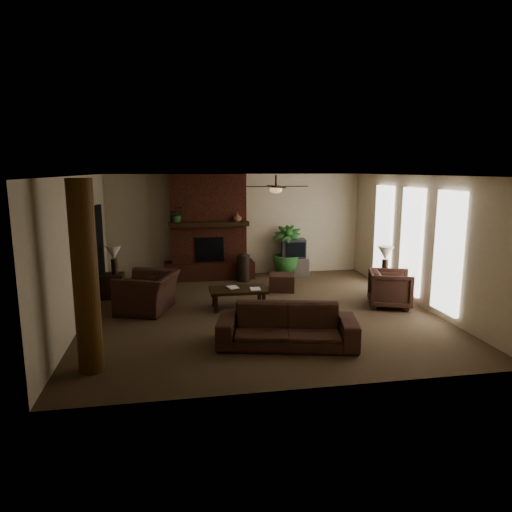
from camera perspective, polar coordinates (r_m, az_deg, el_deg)
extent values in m
plane|color=brown|center=(9.64, 0.42, -6.88)|extent=(7.00, 7.00, 0.00)
plane|color=silver|center=(9.19, 0.44, 10.01)|extent=(7.00, 7.00, 0.00)
plane|color=#C3B18D|center=(12.74, -2.43, 3.88)|extent=(7.00, 0.00, 7.00)
plane|color=#C3B18D|center=(5.98, 6.53, -4.03)|extent=(7.00, 0.00, 7.00)
plane|color=#C3B18D|center=(9.34, -21.19, 0.66)|extent=(0.00, 7.00, 7.00)
plane|color=#C3B18D|center=(10.52, 19.54, 1.82)|extent=(0.00, 7.00, 7.00)
cube|color=#532316|center=(12.41, -5.95, 3.65)|extent=(2.00, 0.50, 2.80)
cube|color=#532316|center=(12.51, -5.81, -1.75)|extent=(2.40, 0.70, 0.45)
cube|color=black|center=(12.24, -5.81, 0.81)|extent=(0.75, 0.04, 0.65)
cube|color=black|center=(12.12, -5.86, 3.96)|extent=(2.10, 0.28, 0.12)
cube|color=white|center=(11.91, 15.55, 2.78)|extent=(0.08, 0.85, 2.35)
cube|color=white|center=(10.67, 18.77, 1.72)|extent=(0.08, 0.85, 2.35)
cube|color=white|center=(9.49, 22.79, 0.39)|extent=(0.08, 0.85, 2.35)
cylinder|color=#573715|center=(6.93, -20.45, -2.59)|extent=(0.36, 0.36, 2.80)
cube|color=black|center=(11.14, -19.03, 0.49)|extent=(0.10, 1.00, 2.10)
cylinder|color=#302115|center=(9.56, 2.50, 9.31)|extent=(0.04, 0.04, 0.24)
cylinder|color=#302115|center=(9.57, 2.49, 8.59)|extent=(0.20, 0.20, 0.06)
ellipsoid|color=#F2BF72|center=(9.57, 2.49, 8.23)|extent=(0.26, 0.26, 0.14)
cube|color=black|center=(9.66, 4.84, 8.64)|extent=(0.55, 0.12, 0.01)
cube|color=black|center=(9.49, 0.11, 8.64)|extent=(0.55, 0.12, 0.01)
cube|color=black|center=(9.96, 1.99, 8.73)|extent=(0.12, 0.55, 0.01)
cube|color=black|center=(9.18, 3.04, 8.56)|extent=(0.12, 0.55, 0.01)
imported|color=#3D241A|center=(7.73, 3.91, -7.88)|extent=(2.40, 1.18, 0.90)
imported|color=#3D241A|center=(9.78, -13.38, -3.67)|extent=(1.15, 1.41, 1.07)
imported|color=#3D241A|center=(10.25, 16.38, -3.72)|extent=(1.02, 1.06, 0.87)
cube|color=black|center=(9.76, -2.23, -4.22)|extent=(1.20, 0.70, 0.06)
cube|color=black|center=(9.52, -5.01, -5.97)|extent=(0.07, 0.07, 0.37)
cube|color=black|center=(9.66, 0.94, -5.70)|extent=(0.07, 0.07, 0.37)
cube|color=black|center=(10.00, -5.26, -5.16)|extent=(0.07, 0.07, 0.37)
cube|color=black|center=(10.13, 0.40, -4.91)|extent=(0.07, 0.07, 0.37)
cube|color=#3D241A|center=(11.22, 3.23, -3.29)|extent=(0.72, 0.72, 0.40)
cube|color=#AEAEB0|center=(12.88, 4.63, -1.25)|extent=(0.91, 0.61, 0.50)
cube|color=#343436|center=(12.78, 4.67, 0.98)|extent=(0.71, 0.57, 0.52)
cube|color=black|center=(12.53, 4.97, 0.78)|extent=(0.52, 0.09, 0.40)
cylinder|color=black|center=(12.10, -1.57, -1.52)|extent=(0.34, 0.34, 0.70)
sphere|color=black|center=(12.05, -1.57, -0.36)|extent=(0.34, 0.34, 0.34)
imported|color=#2B6126|center=(12.76, 3.80, -0.71)|extent=(1.16, 1.56, 0.78)
cube|color=black|center=(11.09, -17.40, -3.55)|extent=(0.51, 0.51, 0.55)
cylinder|color=#302115|center=(11.02, -17.21, -1.23)|extent=(0.15, 0.15, 0.35)
cone|color=beige|center=(10.96, -17.31, 0.44)|extent=(0.38, 0.38, 0.30)
cube|color=black|center=(11.01, 15.82, -3.56)|extent=(0.64, 0.64, 0.55)
cylinder|color=#302115|center=(10.87, 15.75, -1.31)|extent=(0.15, 0.15, 0.35)
cone|color=beige|center=(10.80, 15.84, 0.37)|extent=(0.38, 0.38, 0.30)
imported|color=#2B6126|center=(12.10, -9.78, 4.92)|extent=(0.44, 0.47, 0.33)
imported|color=brown|center=(12.14, -2.33, 4.83)|extent=(0.24, 0.25, 0.22)
imported|color=#999999|center=(9.70, -3.50, -3.25)|extent=(0.22, 0.08, 0.29)
imported|color=#999999|center=(9.60, -0.72, -3.38)|extent=(0.21, 0.03, 0.29)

